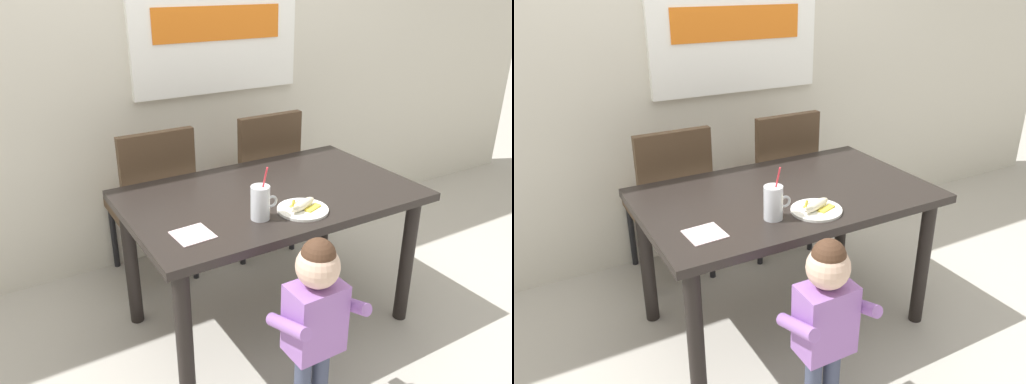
# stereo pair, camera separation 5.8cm
# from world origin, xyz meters

# --- Properties ---
(ground_plane) EXTENTS (24.00, 24.00, 0.00)m
(ground_plane) POSITION_xyz_m (0.00, 0.00, 0.00)
(ground_plane) COLOR #B7B2A8
(back_wall) EXTENTS (6.40, 0.17, 2.90)m
(back_wall) POSITION_xyz_m (0.00, 1.03, 1.45)
(back_wall) COLOR beige
(back_wall) RESTS_ON ground
(dining_table) EXTENTS (1.40, 0.86, 0.75)m
(dining_table) POSITION_xyz_m (0.00, 0.00, 0.64)
(dining_table) COLOR black
(dining_table) RESTS_ON ground
(dining_chair_left) EXTENTS (0.44, 0.45, 0.96)m
(dining_chair_left) POSITION_xyz_m (-0.37, 0.67, 0.54)
(dining_chair_left) COLOR #4C3826
(dining_chair_left) RESTS_ON ground
(dining_chair_right) EXTENTS (0.44, 0.44, 0.96)m
(dining_chair_right) POSITION_xyz_m (0.34, 0.67, 0.54)
(dining_chair_right) COLOR #4C3826
(dining_chair_right) RESTS_ON ground
(toddler_standing) EXTENTS (0.33, 0.24, 0.84)m
(toddler_standing) POSITION_xyz_m (-0.19, -0.63, 0.53)
(toddler_standing) COLOR #3F4760
(toddler_standing) RESTS_ON ground
(milk_cup) EXTENTS (0.13, 0.09, 0.25)m
(milk_cup) POSITION_xyz_m (-0.19, -0.22, 0.82)
(milk_cup) COLOR silver
(milk_cup) RESTS_ON dining_table
(snack_plate) EXTENTS (0.23, 0.23, 0.01)m
(snack_plate) POSITION_xyz_m (0.01, -0.25, 0.75)
(snack_plate) COLOR white
(snack_plate) RESTS_ON dining_table
(peeled_banana) EXTENTS (0.18, 0.13, 0.07)m
(peeled_banana) POSITION_xyz_m (0.01, -0.26, 0.78)
(peeled_banana) COLOR #F4EAC6
(peeled_banana) RESTS_ON snack_plate
(paper_napkin) EXTENTS (0.16, 0.16, 0.00)m
(paper_napkin) POSITION_xyz_m (-0.50, -0.21, 0.75)
(paper_napkin) COLOR silver
(paper_napkin) RESTS_ON dining_table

